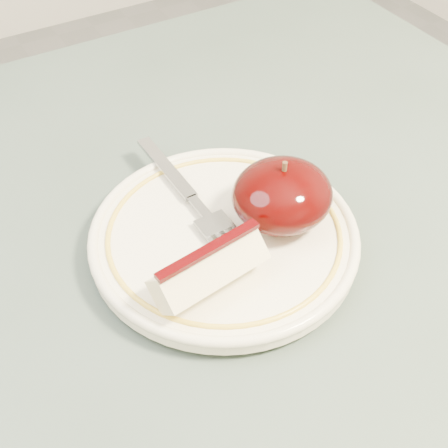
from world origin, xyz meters
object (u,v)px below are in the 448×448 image
plate (224,236)px  apple_half (282,195)px  table (217,388)px  fork (192,199)px

plate → apple_half: apple_half is taller
apple_half → table: bearing=-149.0°
table → plate: plate is taller
apple_half → fork: 0.08m
table → plate: size_ratio=4.09×
fork → apple_half: bearing=-135.1°
table → plate: bearing=55.4°
table → apple_half: (0.09, 0.06, 0.13)m
table → apple_half: bearing=31.0°
table → plate: 0.13m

